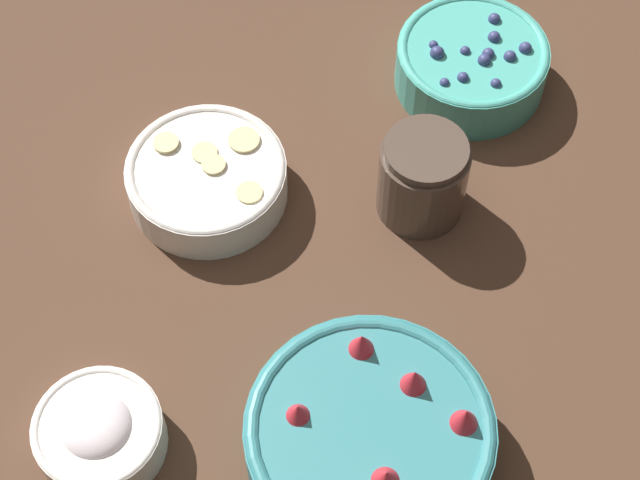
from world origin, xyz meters
name	(u,v)px	position (x,y,z in m)	size (l,w,h in m)	color
ground_plane	(299,298)	(0.00, 0.00, 0.00)	(4.00, 4.00, 0.00)	#4C3323
bowl_strawberries	(370,438)	(-0.16, -0.05, 0.04)	(0.22, 0.22, 0.09)	teal
bowl_blueberries	(472,62)	(0.26, -0.21, 0.03)	(0.16, 0.16, 0.06)	#47AD9E
bowl_bananas	(207,177)	(0.13, 0.08, 0.03)	(0.16, 0.16, 0.05)	silver
bowl_cream	(99,432)	(-0.14, 0.18, 0.03)	(0.11, 0.11, 0.05)	white
jar_chocolate	(422,179)	(0.10, -0.13, 0.04)	(0.09, 0.09, 0.10)	#4C3D33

